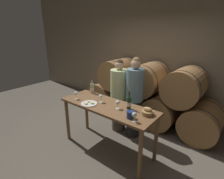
% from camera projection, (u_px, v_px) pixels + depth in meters
% --- Properties ---
extents(ground_plane, '(10.00, 10.00, 0.00)m').
position_uv_depth(ground_plane, '(108.00, 148.00, 3.34)').
color(ground_plane, '#665E51').
extents(stone_wall_back, '(10.00, 0.12, 3.20)m').
position_uv_depth(stone_wall_back, '(160.00, 53.00, 4.30)').
color(stone_wall_back, '#7F705B').
rests_on(stone_wall_back, ground_plane).
extents(barrel_stack, '(3.29, 0.88, 1.43)m').
position_uv_depth(barrel_stack, '(147.00, 94.00, 4.20)').
color(barrel_stack, '#9E7042').
rests_on(barrel_stack, ground_plane).
extents(tasting_table, '(1.79, 0.64, 0.90)m').
position_uv_depth(tasting_table, '(107.00, 111.00, 3.08)').
color(tasting_table, brown).
rests_on(tasting_table, ground_plane).
extents(person_left, '(0.37, 0.37, 1.59)m').
position_uv_depth(person_left, '(119.00, 96.00, 3.73)').
color(person_left, '#4C4238').
rests_on(person_left, ground_plane).
extents(person_right, '(0.34, 0.34, 1.66)m').
position_uv_depth(person_right, '(134.00, 98.00, 3.49)').
color(person_right, '#232326').
rests_on(person_right, ground_plane).
extents(wine_bottle_red, '(0.07, 0.07, 0.31)m').
position_uv_depth(wine_bottle_red, '(129.00, 103.00, 2.86)').
color(wine_bottle_red, '#193819').
rests_on(wine_bottle_red, tasting_table).
extents(wine_bottle_white, '(0.07, 0.07, 0.30)m').
position_uv_depth(wine_bottle_white, '(92.00, 88.00, 3.57)').
color(wine_bottle_white, '#ADBC7F').
rests_on(wine_bottle_white, tasting_table).
extents(blue_crock, '(0.11, 0.11, 0.11)m').
position_uv_depth(blue_crock, '(130.00, 114.00, 2.58)').
color(blue_crock, navy).
rests_on(blue_crock, tasting_table).
extents(bread_basket, '(0.19, 0.19, 0.13)m').
position_uv_depth(bread_basket, '(148.00, 112.00, 2.68)').
color(bread_basket, '#A87F4C').
rests_on(bread_basket, tasting_table).
extents(cheese_plate, '(0.29, 0.29, 0.04)m').
position_uv_depth(cheese_plate, '(89.00, 104.00, 3.08)').
color(cheese_plate, white).
rests_on(cheese_plate, tasting_table).
extents(wine_glass_far_left, '(0.07, 0.07, 0.15)m').
position_uv_depth(wine_glass_far_left, '(76.00, 94.00, 3.27)').
color(wine_glass_far_left, white).
rests_on(wine_glass_far_left, tasting_table).
extents(wine_glass_left, '(0.07, 0.07, 0.15)m').
position_uv_depth(wine_glass_left, '(101.00, 97.00, 3.12)').
color(wine_glass_left, white).
rests_on(wine_glass_left, tasting_table).
extents(wine_glass_center, '(0.07, 0.07, 0.15)m').
position_uv_depth(wine_glass_center, '(118.00, 103.00, 2.86)').
color(wine_glass_center, white).
rests_on(wine_glass_center, tasting_table).
extents(wine_glass_right, '(0.07, 0.07, 0.15)m').
position_uv_depth(wine_glass_right, '(134.00, 115.00, 2.46)').
color(wine_glass_right, white).
rests_on(wine_glass_right, tasting_table).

